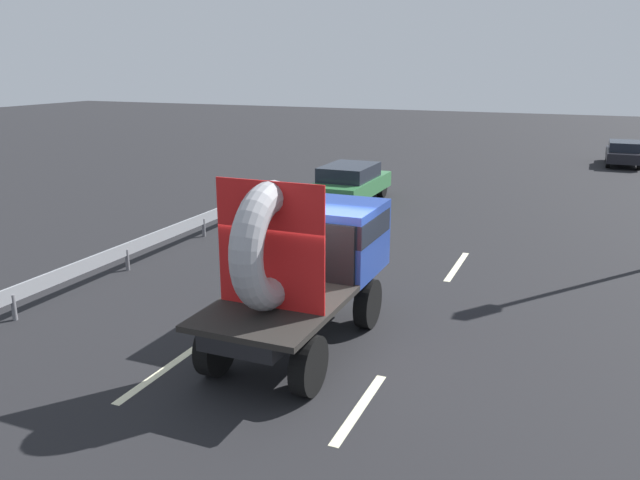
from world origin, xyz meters
TOP-DOWN VIEW (x-y plane):
  - ground_plane at (0.00, 0.00)m, footprint 120.00×120.00m
  - flatbed_truck at (-0.09, 0.36)m, footprint 2.02×4.63m
  - distant_sedan at (-3.58, 11.98)m, footprint 1.88×4.39m
  - guardrail at (-5.96, 4.02)m, footprint 0.10×13.96m
  - lane_dash_left_near at (-1.84, -1.93)m, footprint 0.16×2.29m
  - lane_dash_left_far at (-1.84, 5.38)m, footprint 0.16×2.06m
  - lane_dash_right_near at (1.65, -1.70)m, footprint 0.16×2.19m
  - lane_dash_right_far at (1.65, 5.82)m, footprint 0.16×2.55m
  - oncoming_car at (6.17, 25.80)m, footprint 1.61×3.76m

SIDE VIEW (x-z plane):
  - ground_plane at x=0.00m, z-range 0.00..0.00m
  - lane_dash_left_near at x=-1.84m, z-range 0.00..0.01m
  - lane_dash_left_far at x=-1.84m, z-range 0.00..0.01m
  - lane_dash_right_near at x=1.65m, z-range 0.00..0.01m
  - lane_dash_right_far at x=1.65m, z-range 0.00..0.01m
  - guardrail at x=-5.96m, z-range 0.17..0.88m
  - oncoming_car at x=6.17m, z-range 0.05..1.27m
  - distant_sedan at x=-3.58m, z-range 0.05..1.48m
  - flatbed_truck at x=-0.09m, z-range 0.01..3.29m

